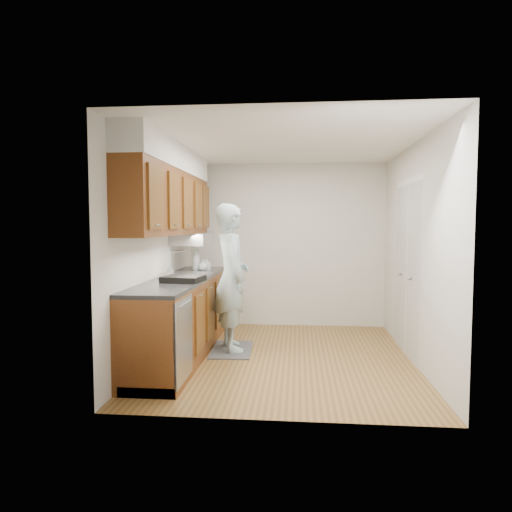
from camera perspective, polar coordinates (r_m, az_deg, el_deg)
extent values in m
plane|color=olive|center=(5.54, 3.27, -12.53)|extent=(3.50, 3.50, 0.00)
plane|color=white|center=(5.39, 3.38, 13.89)|extent=(3.50, 3.50, 0.00)
cube|color=beige|center=(5.57, -12.28, 0.57)|extent=(0.02, 3.50, 2.50)
cube|color=beige|center=(5.48, 19.21, 0.38)|extent=(0.02, 3.50, 2.50)
cube|color=beige|center=(7.06, 3.80, 1.36)|extent=(3.00, 0.02, 2.50)
cube|color=brown|center=(5.59, -9.20, -7.65)|extent=(0.60, 2.80, 0.90)
cube|color=black|center=(5.52, -9.41, -2.86)|extent=(0.63, 2.80, 0.04)
cube|color=#B2B2B7|center=(5.72, -8.75, -2.92)|extent=(0.48, 0.68, 0.14)
cube|color=#B2B2B7|center=(5.71, -8.76, -2.39)|extent=(0.52, 0.72, 0.01)
cube|color=#B2B2B7|center=(4.48, -9.06, -10.26)|extent=(0.03, 0.60, 0.80)
cube|color=brown|center=(5.52, -10.73, 6.53)|extent=(0.33, 2.80, 0.75)
cube|color=silver|center=(5.57, -10.80, 11.93)|extent=(0.35, 2.80, 0.30)
cube|color=#A5A5AA|center=(6.33, -7.99, 2.11)|extent=(0.46, 0.75, 0.16)
cube|color=silver|center=(5.78, 18.33, -1.66)|extent=(0.02, 1.22, 2.05)
cube|color=slate|center=(5.83, -3.05, -11.60)|extent=(0.53, 0.85, 0.02)
imported|color=#A1BDC4|center=(5.64, -3.09, -1.44)|extent=(0.71, 0.85, 2.05)
imported|color=#B4BDC4|center=(6.29, -7.47, -0.54)|extent=(0.12, 0.12, 0.28)
imported|color=#B4BDC4|center=(6.29, -6.21, -1.00)|extent=(0.11, 0.11, 0.18)
imported|color=#B4BDC4|center=(6.23, -6.64, -1.13)|extent=(0.17, 0.17, 0.16)
cube|color=black|center=(5.08, -9.08, -2.85)|extent=(0.47, 0.41, 0.07)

